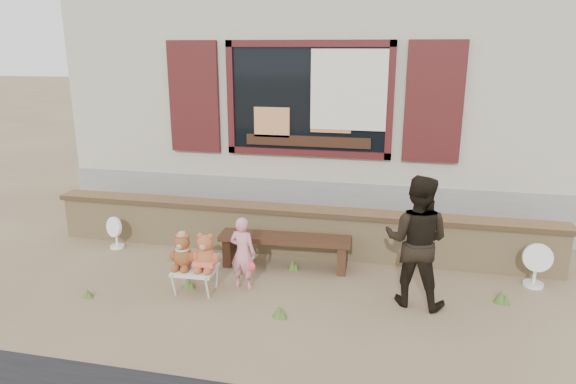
% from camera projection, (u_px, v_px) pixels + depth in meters
% --- Properties ---
extents(ground, '(80.00, 80.00, 0.00)m').
position_uv_depth(ground, '(277.00, 283.00, 6.31)').
color(ground, brown).
rests_on(ground, ground).
extents(shopfront, '(8.04, 5.13, 4.00)m').
position_uv_depth(shopfront, '(332.00, 90.00, 9.98)').
color(shopfront, '#A39C84').
rests_on(shopfront, ground).
extents(brick_wall, '(7.10, 0.36, 0.67)m').
position_uv_depth(brick_wall, '(294.00, 230.00, 7.15)').
color(brick_wall, tan).
rests_on(brick_wall, ground).
extents(bench, '(1.73, 0.45, 0.44)m').
position_uv_depth(bench, '(285.00, 245.00, 6.68)').
color(bench, '#331E12').
rests_on(bench, ground).
extents(folding_chair, '(0.50, 0.45, 0.30)m').
position_uv_depth(folding_chair, '(195.00, 270.00, 6.03)').
color(folding_chair, silver).
rests_on(folding_chair, ground).
extents(teddy_bear_left, '(0.33, 0.29, 0.44)m').
position_uv_depth(teddy_bear_left, '(183.00, 250.00, 5.98)').
color(teddy_bear_left, brown).
rests_on(teddy_bear_left, folding_chair).
extents(teddy_bear_right, '(0.35, 0.30, 0.46)m').
position_uv_depth(teddy_bear_right, '(206.00, 251.00, 5.93)').
color(teddy_bear_right, '#974829').
rests_on(teddy_bear_right, folding_chair).
extents(child, '(0.35, 0.26, 0.89)m').
position_uv_depth(child, '(243.00, 253.00, 6.08)').
color(child, pink).
rests_on(child, ground).
extents(adult, '(0.83, 0.71, 1.49)m').
position_uv_depth(adult, '(416.00, 241.00, 5.63)').
color(adult, black).
rests_on(adult, ground).
extents(fan_left, '(0.30, 0.20, 0.47)m').
position_uv_depth(fan_left, '(116.00, 232.00, 7.36)').
color(fan_left, white).
rests_on(fan_left, ground).
extents(fan_right, '(0.34, 0.24, 0.56)m').
position_uv_depth(fan_right, '(536.00, 265.00, 6.16)').
color(fan_right, white).
rests_on(fan_right, ground).
extents(grass_tufts, '(4.80, 1.39, 0.16)m').
position_uv_depth(grass_tufts, '(283.00, 284.00, 6.13)').
color(grass_tufts, '#466026').
rests_on(grass_tufts, ground).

